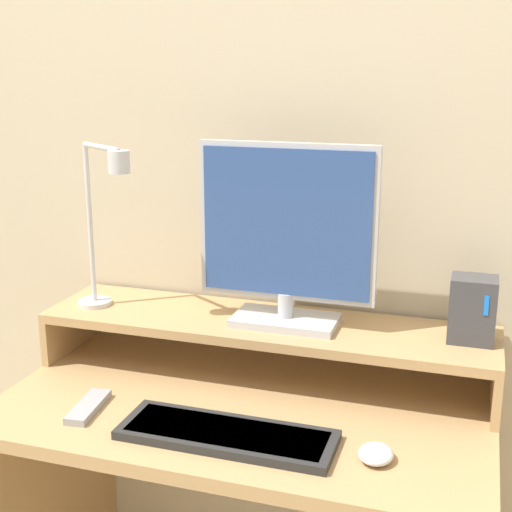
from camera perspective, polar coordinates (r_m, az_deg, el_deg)
name	(u,v)px	position (r m, az deg, el deg)	size (l,w,h in m)	color
wall_back	(286,155)	(1.74, 2.40, 8.07)	(6.00, 0.05, 2.50)	beige
desk	(243,496)	(1.70, -1.01, -18.66)	(1.06, 0.59, 0.75)	tan
monitor_shelf	(265,329)	(1.68, 0.75, -5.84)	(1.06, 0.26, 0.13)	tan
monitor	(287,236)	(1.59, 2.46, 1.64)	(0.41, 0.13, 0.42)	#BCBCC1
desk_lamp	(104,218)	(1.70, -12.07, 2.99)	(0.20, 0.15, 0.40)	silver
router_dock	(473,309)	(1.60, 16.93, -4.11)	(0.10, 0.08, 0.14)	#3D3D42
keyboard	(227,434)	(1.44, -2.35, -14.07)	(0.43, 0.15, 0.02)	#282828
mouse	(376,454)	(1.39, 9.56, -15.34)	(0.07, 0.08, 0.03)	silver
remote_control	(88,407)	(1.59, -13.27, -11.67)	(0.06, 0.15, 0.02)	#99999E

